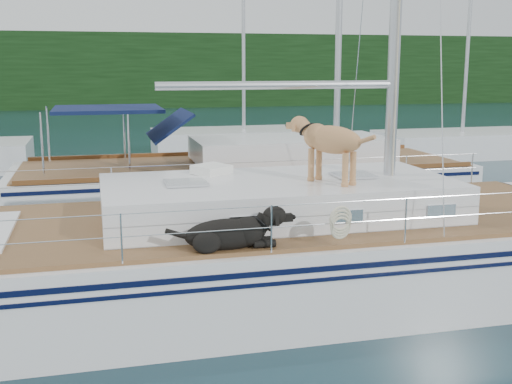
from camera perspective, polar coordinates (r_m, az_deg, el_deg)
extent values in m
plane|color=black|center=(9.90, -2.56, -9.48)|extent=(120.00, 120.00, 0.00)
cube|color=black|center=(54.10, -12.48, 10.49)|extent=(90.00, 3.00, 6.00)
cube|color=#595147|center=(55.38, -12.41, 8.02)|extent=(92.00, 1.00, 1.20)
cube|color=white|center=(9.73, -2.58, -6.73)|extent=(12.00, 3.80, 1.40)
cube|color=brown|center=(9.53, -2.62, -2.55)|extent=(11.52, 3.50, 0.06)
cube|color=white|center=(9.65, 2.02, -0.52)|extent=(5.20, 2.50, 0.55)
cylinder|color=silver|center=(9.45, 2.09, 9.47)|extent=(3.60, 0.12, 0.12)
cylinder|color=silver|center=(7.74, -0.04, -1.32)|extent=(10.56, 0.01, 0.01)
cylinder|color=silver|center=(11.10, -4.47, 2.51)|extent=(10.56, 0.01, 0.01)
cube|color=#1D36B8|center=(10.71, -8.95, -0.82)|extent=(0.82, 0.77, 0.05)
cube|color=white|center=(10.14, -3.97, 2.01)|extent=(0.69, 0.67, 0.14)
torus|color=beige|center=(8.07, 7.54, -2.34)|extent=(0.43, 0.20, 0.41)
cube|color=white|center=(15.85, -1.09, 0.16)|extent=(11.00, 3.50, 1.30)
cube|color=brown|center=(15.73, -1.10, 2.48)|extent=(10.56, 3.29, 0.06)
cube|color=white|center=(16.00, 3.09, 3.88)|extent=(4.80, 2.30, 0.55)
cube|color=#101F46|center=(15.18, -13.06, 7.19)|extent=(2.40, 2.30, 0.08)
cube|color=white|center=(25.93, -1.09, 4.41)|extent=(7.20, 3.00, 1.10)
cube|color=white|center=(26.24, 17.80, 3.95)|extent=(6.40, 3.00, 1.10)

